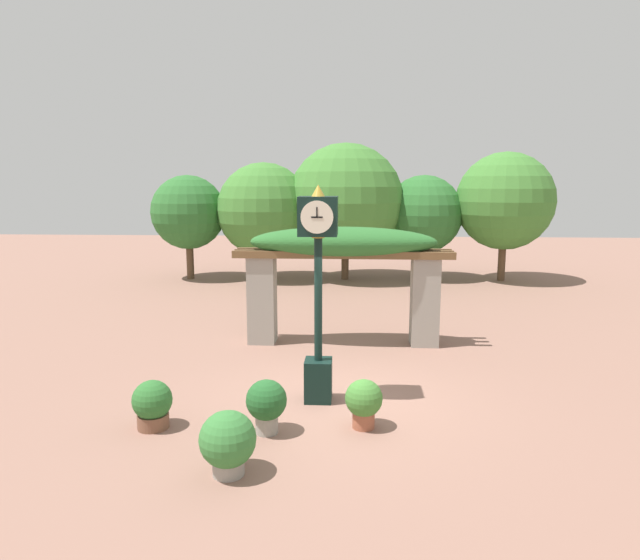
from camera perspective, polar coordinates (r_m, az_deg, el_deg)
ground_plane at (r=10.11m, az=1.87°, el=-11.80°), size 60.00×60.00×0.00m
pedestal_clock at (r=9.47m, az=-0.18°, el=0.18°), size 0.63×0.68×3.67m
pergola at (r=12.99m, az=2.32°, el=2.05°), size 4.97×1.22×2.72m
potted_plant_near_left at (r=8.88m, az=4.40°, el=-11.98°), size 0.58×0.58×0.76m
potted_plant_near_right at (r=8.71m, az=-5.38°, el=-12.15°), size 0.61×0.61×0.82m
potted_plant_far_left at (r=9.22m, az=-16.42°, el=-11.79°), size 0.61×0.61×0.75m
potted_plant_far_right at (r=7.63m, az=-9.21°, el=-15.65°), size 0.73×0.73×0.85m
tree_line at (r=21.76m, az=3.61°, el=7.42°), size 15.17×4.38×5.16m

